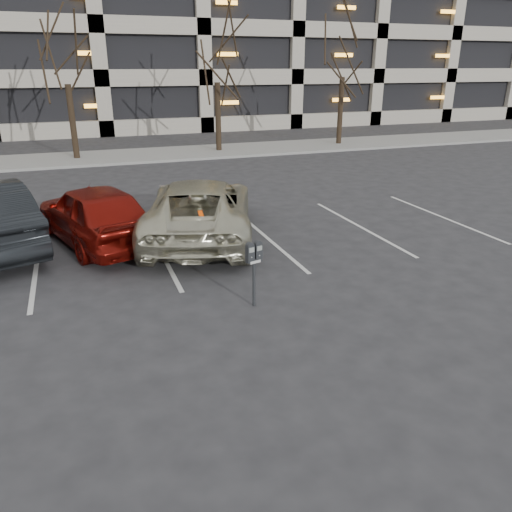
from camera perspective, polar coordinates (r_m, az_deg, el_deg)
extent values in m
plane|color=#28282B|center=(10.64, -1.38, -2.49)|extent=(140.00, 140.00, 0.00)
cube|color=gray|center=(25.79, -12.99, 11.14)|extent=(80.00, 4.00, 0.12)
cube|color=silver|center=(12.36, -23.79, -0.89)|extent=(0.10, 5.20, 0.00)
cube|color=silver|center=(12.43, -10.92, 0.68)|extent=(0.10, 5.20, 0.00)
cube|color=silver|center=(13.10, 1.22, 2.14)|extent=(0.10, 5.20, 0.00)
cube|color=silver|center=(14.30, 11.78, 3.32)|extent=(0.10, 5.20, 0.00)
cube|color=silver|center=(15.91, 20.47, 4.22)|extent=(0.10, 5.20, 0.00)
cube|color=black|center=(46.06, -0.71, 26.91)|extent=(49.92, 19.20, 18.00)
cylinder|color=black|center=(25.39, -20.21, 14.05)|extent=(0.28, 0.28, 3.43)
cylinder|color=black|center=(26.36, -4.35, 15.44)|extent=(0.28, 0.28, 3.44)
cylinder|color=black|center=(29.02, 9.61, 15.93)|extent=(0.28, 0.28, 3.64)
cylinder|color=black|center=(9.25, -0.24, -3.18)|extent=(0.06, 0.06, 0.90)
cube|color=black|center=(9.07, -0.24, -0.47)|extent=(0.32, 0.17, 0.06)
cube|color=silver|center=(9.03, -0.05, -0.69)|extent=(0.21, 0.06, 0.05)
cube|color=gray|center=(8.89, -0.48, 0.68)|extent=(0.10, 0.03, 0.09)
cube|color=gray|center=(8.98, 0.42, 0.89)|extent=(0.10, 0.03, 0.09)
imported|color=beige|center=(12.98, -6.47, 5.37)|extent=(4.13, 6.08, 1.55)
cube|color=#F84805|center=(11.79, -7.15, 7.65)|extent=(0.10, 0.20, 0.01)
imported|color=maroon|center=(13.09, -17.91, 4.61)|extent=(3.12, 4.88, 1.55)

